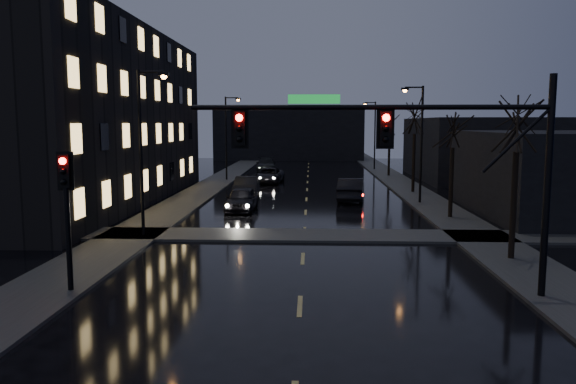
# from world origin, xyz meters

# --- Properties ---
(sidewalk_left) EXTENTS (3.00, 140.00, 0.12)m
(sidewalk_left) POSITION_xyz_m (-8.50, 35.00, 0.06)
(sidewalk_left) COLOR #2D2D2B
(sidewalk_left) RESTS_ON ground
(sidewalk_right) EXTENTS (3.00, 140.00, 0.12)m
(sidewalk_right) POSITION_xyz_m (8.50, 35.00, 0.06)
(sidewalk_right) COLOR #2D2D2B
(sidewalk_right) RESTS_ON ground
(sidewalk_cross) EXTENTS (40.00, 3.00, 0.12)m
(sidewalk_cross) POSITION_xyz_m (0.00, 18.50, 0.06)
(sidewalk_cross) COLOR #2D2D2B
(sidewalk_cross) RESTS_ON ground
(apartment_block) EXTENTS (12.00, 30.00, 12.00)m
(apartment_block) POSITION_xyz_m (-16.50, 30.00, 6.00)
(apartment_block) COLOR black
(apartment_block) RESTS_ON ground
(commercial_right_near) EXTENTS (10.00, 14.00, 5.00)m
(commercial_right_near) POSITION_xyz_m (15.50, 26.00, 2.50)
(commercial_right_near) COLOR black
(commercial_right_near) RESTS_ON ground
(commercial_right_far) EXTENTS (12.00, 18.00, 6.00)m
(commercial_right_far) POSITION_xyz_m (17.00, 48.00, 3.00)
(commercial_right_far) COLOR black
(commercial_right_far) RESTS_ON ground
(far_block) EXTENTS (22.00, 10.00, 8.00)m
(far_block) POSITION_xyz_m (-3.00, 78.00, 4.00)
(far_block) COLOR black
(far_block) RESTS_ON ground
(signal_mast) EXTENTS (11.11, 0.41, 7.00)m
(signal_mast) POSITION_xyz_m (3.85, 9.00, 4.87)
(signal_mast) COLOR black
(signal_mast) RESTS_ON ground
(signal_pole_left) EXTENTS (0.35, 0.41, 4.53)m
(signal_pole_left) POSITION_xyz_m (-7.50, 8.99, 3.01)
(signal_pole_left) COLOR black
(signal_pole_left) RESTS_ON ground
(tree_near) EXTENTS (3.52, 3.52, 8.08)m
(tree_near) POSITION_xyz_m (8.40, 14.00, 6.22)
(tree_near) COLOR black
(tree_near) RESTS_ON ground
(tree_mid_a) EXTENTS (3.30, 3.30, 7.58)m
(tree_mid_a) POSITION_xyz_m (8.40, 24.00, 5.83)
(tree_mid_a) COLOR black
(tree_mid_a) RESTS_ON ground
(tree_mid_b) EXTENTS (3.74, 3.74, 8.59)m
(tree_mid_b) POSITION_xyz_m (8.40, 36.00, 6.61)
(tree_mid_b) COLOR black
(tree_mid_b) RESTS_ON ground
(tree_far) EXTENTS (3.43, 3.43, 7.88)m
(tree_far) POSITION_xyz_m (8.40, 50.00, 6.06)
(tree_far) COLOR black
(tree_far) RESTS_ON ground
(streetlight_l_near) EXTENTS (1.53, 0.28, 8.00)m
(streetlight_l_near) POSITION_xyz_m (-7.58, 18.00, 4.77)
(streetlight_l_near) COLOR black
(streetlight_l_near) RESTS_ON ground
(streetlight_l_far) EXTENTS (1.53, 0.28, 8.00)m
(streetlight_l_far) POSITION_xyz_m (-7.58, 45.00, 4.77)
(streetlight_l_far) COLOR black
(streetlight_l_far) RESTS_ON ground
(streetlight_r_mid) EXTENTS (1.53, 0.28, 8.00)m
(streetlight_r_mid) POSITION_xyz_m (7.58, 30.00, 4.77)
(streetlight_r_mid) COLOR black
(streetlight_r_mid) RESTS_ON ground
(streetlight_r_far) EXTENTS (1.53, 0.28, 8.00)m
(streetlight_r_far) POSITION_xyz_m (7.58, 58.00, 4.77)
(streetlight_r_far) COLOR black
(streetlight_r_far) RESTS_ON ground
(oncoming_car_a) EXTENTS (1.86, 4.44, 1.50)m
(oncoming_car_a) POSITION_xyz_m (-4.04, 26.41, 0.75)
(oncoming_car_a) COLOR black
(oncoming_car_a) RESTS_ON ground
(oncoming_car_b) EXTENTS (1.73, 4.80, 1.57)m
(oncoming_car_b) POSITION_xyz_m (-4.43, 32.46, 0.79)
(oncoming_car_b) COLOR black
(oncoming_car_b) RESTS_ON ground
(oncoming_car_c) EXTENTS (2.83, 5.27, 1.41)m
(oncoming_car_c) POSITION_xyz_m (-3.58, 43.02, 0.70)
(oncoming_car_c) COLOR black
(oncoming_car_c) RESTS_ON ground
(oncoming_car_d) EXTENTS (2.58, 5.55, 1.57)m
(oncoming_car_d) POSITION_xyz_m (-4.81, 55.31, 0.79)
(oncoming_car_d) COLOR black
(oncoming_car_d) RESTS_ON ground
(lead_car) EXTENTS (2.30, 5.16, 1.64)m
(lead_car) POSITION_xyz_m (3.18, 31.32, 0.82)
(lead_car) COLOR black
(lead_car) RESTS_ON ground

